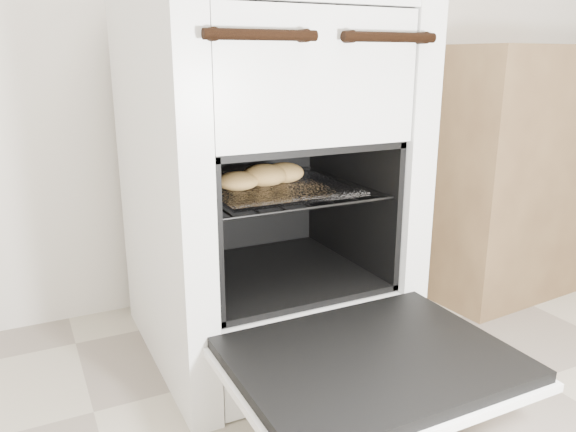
{
  "coord_description": "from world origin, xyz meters",
  "views": [
    {
      "loc": [
        -0.76,
        -0.12,
        0.76
      ],
      "look_at": [
        -0.19,
        1.02,
        0.4
      ],
      "focal_mm": 35.0,
      "sensor_mm": 36.0,
      "label": 1
    }
  ],
  "objects": [
    {
      "name": "oven_door",
      "position": [
        -0.19,
        0.66,
        0.2
      ],
      "size": [
        0.54,
        0.42,
        0.04
      ],
      "color": "black",
      "rests_on": "stove"
    },
    {
      "name": "foil_sheet",
      "position": [
        -0.19,
        1.08,
        0.45
      ],
      "size": [
        0.34,
        0.3,
        0.01
      ],
      "primitive_type": "cube",
      "color": "silver",
      "rests_on": "oven_rack"
    },
    {
      "name": "counter",
      "position": [
        0.79,
        1.27,
        0.4
      ],
      "size": [
        0.84,
        0.59,
        0.8
      ],
      "primitive_type": "cube",
      "rotation": [
        0.0,
        0.0,
        0.08
      ],
      "color": "brown",
      "rests_on": "ground"
    },
    {
      "name": "stove",
      "position": [
        -0.19,
        1.17,
        0.45
      ],
      "size": [
        0.6,
        0.67,
        0.92
      ],
      "color": "silver",
      "rests_on": "ground"
    },
    {
      "name": "oven_rack",
      "position": [
        -0.19,
        1.1,
        0.45
      ],
      "size": [
        0.44,
        0.42,
        0.01
      ],
      "color": "black",
      "rests_on": "stove"
    },
    {
      "name": "baked_rolls",
      "position": [
        -0.22,
        1.11,
        0.48
      ],
      "size": [
        0.26,
        0.15,
        0.05
      ],
      "color": "tan",
      "rests_on": "foil_sheet"
    }
  ]
}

